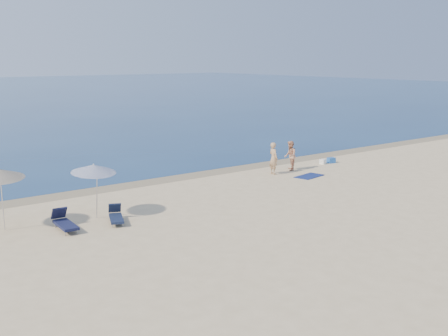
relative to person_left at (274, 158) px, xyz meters
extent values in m
cube|color=#847254|center=(-2.91, 2.50, -0.90)|extent=(240.00, 1.60, 0.00)
imported|color=tan|center=(0.00, 0.00, 0.00)|extent=(0.53, 0.72, 1.81)
imported|color=tan|center=(1.49, 0.19, -0.04)|extent=(1.05, 1.06, 1.73)
cube|color=#0F1A4D|center=(1.15, -1.69, -0.89)|extent=(1.86, 1.26, 0.03)
cube|color=white|center=(4.45, 0.36, -0.75)|extent=(0.42, 0.38, 0.30)
cube|color=blue|center=(5.14, 0.28, -0.74)|extent=(0.54, 0.43, 0.34)
cylinder|color=silver|center=(-11.73, -2.21, 0.11)|extent=(0.05, 0.24, 2.12)
cone|color=silver|center=(-11.73, -2.01, 1.16)|extent=(1.91, 1.93, 0.50)
sphere|color=silver|center=(-11.73, -2.01, 1.34)|extent=(0.06, 0.06, 0.06)
cylinder|color=silver|center=(-15.27, -1.58, 0.18)|extent=(0.12, 0.23, 2.26)
cube|color=#141837|center=(-13.39, -2.94, -0.68)|extent=(0.67, 1.58, 0.10)
cube|color=#141837|center=(-13.33, -2.17, -0.39)|extent=(0.59, 0.41, 0.50)
cylinder|color=#A5A5AD|center=(-13.16, -2.96, -0.79)|extent=(0.03, 0.03, 0.23)
cube|color=#141D37|center=(-11.42, -3.25, -0.70)|extent=(0.98, 1.46, 0.09)
cube|color=#141D37|center=(-11.16, -2.62, -0.45)|extent=(0.59, 0.50, 0.44)
cylinder|color=#A5A5AD|center=(-11.23, -3.32, -0.80)|extent=(0.03, 0.03, 0.20)
camera|label=1|loc=(-21.11, -22.89, 5.63)|focal=45.00mm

